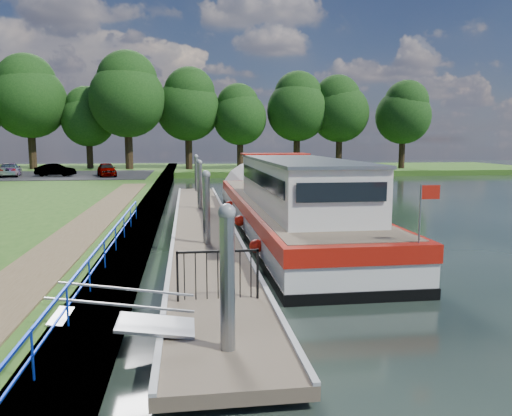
{
  "coord_description": "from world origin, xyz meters",
  "views": [
    {
      "loc": [
        -0.64,
        -8.71,
        4.01
      ],
      "look_at": [
        1.94,
        9.98,
        1.4
      ],
      "focal_mm": 35.0,
      "sensor_mm": 36.0,
      "label": 1
    }
  ],
  "objects": [
    {
      "name": "ground",
      "position": [
        0.0,
        0.0,
        0.0
      ],
      "size": [
        160.0,
        160.0,
        0.0
      ],
      "primitive_type": "plane",
      "color": "black",
      "rests_on": "ground"
    },
    {
      "name": "bank_edge",
      "position": [
        -2.55,
        15.0,
        0.39
      ],
      "size": [
        1.1,
        90.0,
        0.78
      ],
      "primitive_type": "cube",
      "color": "#473D2D",
      "rests_on": "ground"
    },
    {
      "name": "far_bank",
      "position": [
        12.0,
        52.0,
        0.3
      ],
      "size": [
        60.0,
        18.0,
        0.6
      ],
      "primitive_type": "cube",
      "color": "#295117",
      "rests_on": "ground"
    },
    {
      "name": "footpath",
      "position": [
        -4.4,
        8.0,
        0.8
      ],
      "size": [
        1.6,
        40.0,
        0.05
      ],
      "primitive_type": "cube",
      "color": "brown",
      "rests_on": "riverbank"
    },
    {
      "name": "carpark",
      "position": [
        -11.0,
        38.0,
        0.81
      ],
      "size": [
        14.0,
        12.0,
        0.06
      ],
      "primitive_type": "cube",
      "color": "black",
      "rests_on": "riverbank"
    },
    {
      "name": "blue_fence",
      "position": [
        -2.75,
        3.0,
        1.31
      ],
      "size": [
        0.04,
        18.04,
        0.72
      ],
      "color": "#0C2DBF",
      "rests_on": "riverbank"
    },
    {
      "name": "pontoon",
      "position": [
        0.0,
        13.0,
        0.18
      ],
      "size": [
        2.5,
        30.0,
        0.56
      ],
      "color": "brown",
      "rests_on": "ground"
    },
    {
      "name": "mooring_piles",
      "position": [
        0.0,
        13.0,
        1.28
      ],
      "size": [
        0.3,
        27.3,
        3.55
      ],
      "color": "gray",
      "rests_on": "ground"
    },
    {
      "name": "gangway",
      "position": [
        -1.85,
        0.5,
        0.63
      ],
      "size": [
        2.58,
        1.0,
        0.92
      ],
      "color": "#A5A8AD",
      "rests_on": "ground"
    },
    {
      "name": "gate_panel",
      "position": [
        -0.0,
        2.2,
        1.15
      ],
      "size": [
        1.85,
        0.05,
        1.15
      ],
      "color": "black",
      "rests_on": "ground"
    },
    {
      "name": "barge",
      "position": [
        3.6,
        13.03,
        1.09
      ],
      "size": [
        4.36,
        21.15,
        4.78
      ],
      "color": "black",
      "rests_on": "ground"
    },
    {
      "name": "horizon_trees",
      "position": [
        -1.61,
        48.68,
        7.95
      ],
      "size": [
        54.38,
        10.03,
        12.87
      ],
      "color": "#332316",
      "rests_on": "ground"
    },
    {
      "name": "car_a",
      "position": [
        -7.52,
        35.66,
        1.42
      ],
      "size": [
        2.22,
        3.7,
        1.18
      ],
      "primitive_type": "imported",
      "rotation": [
        0.0,
        0.0,
        0.25
      ],
      "color": "#999999",
      "rests_on": "carpark"
    },
    {
      "name": "car_b",
      "position": [
        -11.92,
        36.33,
        1.37
      ],
      "size": [
        3.36,
        1.48,
        1.07
      ],
      "primitive_type": "imported",
      "rotation": [
        0.0,
        0.0,
        1.46
      ],
      "color": "#999999",
      "rests_on": "carpark"
    },
    {
      "name": "car_c",
      "position": [
        -15.78,
        36.78,
        1.41
      ],
      "size": [
        2.37,
        4.19,
        1.14
      ],
      "primitive_type": "imported",
      "rotation": [
        0.0,
        0.0,
        3.35
      ],
      "color": "#999999",
      "rests_on": "carpark"
    }
  ]
}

